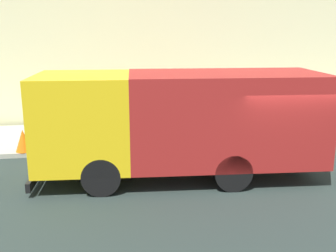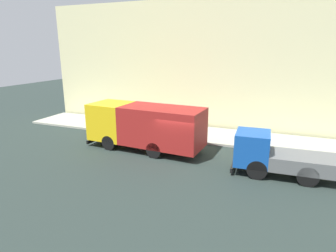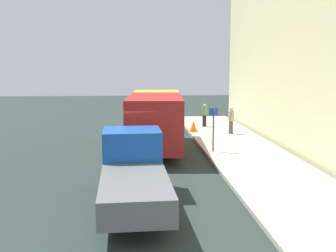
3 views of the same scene
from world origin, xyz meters
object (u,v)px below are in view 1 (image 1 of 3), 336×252
large_utility_truck (180,119)px  pedestrian_walking (57,111)px  traffic_cone_orange (23,140)px  street_sign_post (198,105)px

large_utility_truck → pedestrian_walking: large_utility_truck is taller
traffic_cone_orange → street_sign_post: (0.15, -5.89, 0.96)m
traffic_cone_orange → large_utility_truck: bearing=-119.2°
large_utility_truck → pedestrian_walking: 6.25m
pedestrian_walking → large_utility_truck: bearing=-60.4°
traffic_cone_orange → street_sign_post: street_sign_post is taller
large_utility_truck → street_sign_post: large_utility_truck is taller
pedestrian_walking → street_sign_post: street_sign_post is taller
large_utility_truck → street_sign_post: bearing=-19.1°
street_sign_post → traffic_cone_orange: bearing=91.5°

